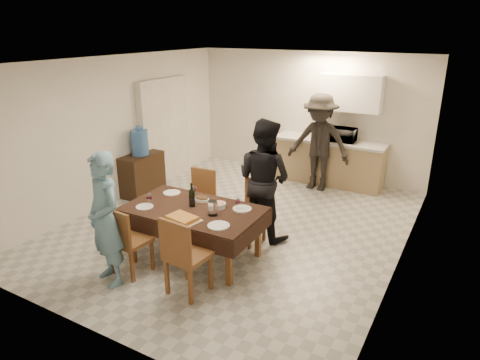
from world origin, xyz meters
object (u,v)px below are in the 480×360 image
object	(u,v)px
person_kitchen	(319,143)
water_pitcher	(213,208)
savoury_tart	(182,218)
microwave	(343,135)
console	(142,174)
person_near	(105,220)
dining_table	(193,210)
wine_bottle	(192,195)
water_jug	(140,142)
person_far	(264,179)

from	to	relation	value
person_kitchen	water_pitcher	bearing A→B (deg)	-93.76
savoury_tart	microwave	bearing A→B (deg)	79.10
console	savoury_tart	bearing A→B (deg)	-38.12
person_near	dining_table	bearing A→B (deg)	82.02
wine_bottle	person_near	world-z (taller)	person_near
wine_bottle	savoury_tart	bearing A→B (deg)	-70.77
wine_bottle	person_near	size ratio (longest dim) A/B	0.20
console	person_near	bearing A→B (deg)	-56.06
person_kitchen	water_jug	bearing A→B (deg)	-145.52
savoury_tart	person_kitchen	xyz separation A→B (m)	(0.48, 3.76, 0.19)
console	person_kitchen	world-z (taller)	person_kitchen
console	person_far	size ratio (longest dim) A/B	0.47
dining_table	console	distance (m)	2.68
microwave	wine_bottle	bearing A→B (deg)	75.74
wine_bottle	dining_table	bearing A→B (deg)	-45.00
dining_table	person_near	distance (m)	1.20
console	water_jug	world-z (taller)	water_jug
microwave	person_far	distance (m)	2.81
water_jug	microwave	size ratio (longest dim) A/B	0.96
dining_table	person_near	size ratio (longest dim) A/B	1.10
wine_bottle	person_kitchen	xyz separation A→B (m)	(0.63, 3.33, 0.05)
wine_bottle	water_pitcher	xyz separation A→B (m)	(0.40, -0.10, -0.07)
console	person_kitchen	distance (m)	3.45
console	water_jug	distance (m)	0.63
water_jug	console	bearing A→B (deg)	90.00
water_jug	microwave	distance (m)	3.94
console	microwave	bearing A→B (deg)	37.12
person_kitchen	person_near	bearing A→B (deg)	-104.26
console	microwave	distance (m)	3.99
dining_table	water_jug	xyz separation A→B (m)	(-2.23, 1.45, 0.33)
dining_table	water_pitcher	xyz separation A→B (m)	(0.35, -0.05, 0.13)
person_far	person_kitchen	size ratio (longest dim) A/B	0.97
water_jug	wine_bottle	size ratio (longest dim) A/B	1.39
water_jug	savoury_tart	size ratio (longest dim) A/B	1.08
savoury_tart	person_kitchen	distance (m)	3.79
person_far	person_kitchen	distance (m)	2.33
water_jug	dining_table	bearing A→B (deg)	-33.01
microwave	person_kitchen	xyz separation A→B (m)	(-0.33, -0.45, -0.10)
person_kitchen	savoury_tart	bearing A→B (deg)	-97.21
savoury_tart	dining_table	bearing A→B (deg)	104.74
person_far	savoury_tart	bearing A→B (deg)	82.36
person_near	water_pitcher	bearing A→B (deg)	67.68
savoury_tart	person_kitchen	size ratio (longest dim) A/B	0.23
water_jug	microwave	bearing A→B (deg)	37.12
dining_table	console	xyz separation A→B (m)	(-2.23, 1.45, -0.30)
console	water_jug	size ratio (longest dim) A/B	1.82
wine_bottle	person_kitchen	bearing A→B (deg)	79.36
water_jug	person_far	size ratio (longest dim) A/B	0.26
wine_bottle	person_near	bearing A→B (deg)	-114.44
savoury_tart	wine_bottle	bearing A→B (deg)	109.23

